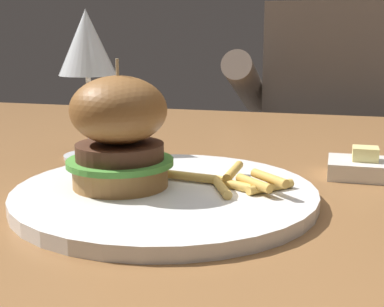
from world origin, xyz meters
The scene contains 7 objects.
dining_table centered at (0.00, 0.00, 0.66)m, with size 1.48×0.90×0.74m.
main_plate centered at (-0.07, -0.19, 0.75)m, with size 0.30×0.30×0.01m, color white.
burger_sandwich centered at (-0.12, -0.20, 0.81)m, with size 0.11×0.11×0.13m.
fries_pile centered at (0.00, -0.18, 0.76)m, with size 0.14×0.10×0.02m.
wine_glass centered at (-0.23, -0.03, 0.89)m, with size 0.08×0.08×0.20m.
butter_dish centered at (0.13, -0.04, 0.75)m, with size 0.08×0.07×0.04m.
diner_person centered at (0.09, 0.73, 0.56)m, with size 0.51×0.36×1.18m.
Camera 1 is at (0.09, -0.68, 0.91)m, focal length 50.00 mm.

